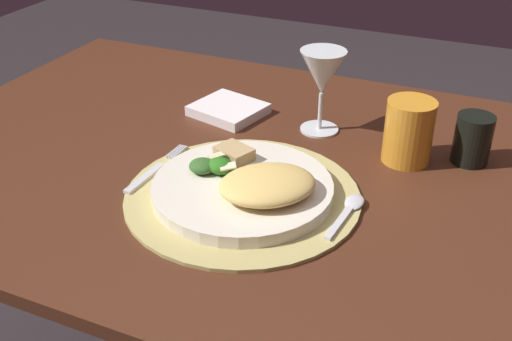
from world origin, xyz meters
name	(u,v)px	position (x,y,z in m)	size (l,w,h in m)	color
dining_table	(304,236)	(0.00, 0.00, 0.60)	(1.42, 0.83, 0.73)	#492415
placemat	(243,196)	(-0.06, -0.11, 0.73)	(0.35, 0.35, 0.01)	tan
dinner_plate	(243,189)	(-0.06, -0.11, 0.74)	(0.27, 0.27, 0.02)	white
pasta_serving	(267,184)	(-0.02, -0.12, 0.77)	(0.14, 0.11, 0.03)	#EAC268
salad_greens	(215,166)	(-0.12, -0.10, 0.76)	(0.09, 0.06, 0.02)	#336026
bread_piece	(234,153)	(-0.11, -0.05, 0.76)	(0.05, 0.04, 0.02)	tan
fork	(154,170)	(-0.22, -0.11, 0.73)	(0.02, 0.16, 0.00)	silver
spoon	(350,208)	(0.09, -0.09, 0.73)	(0.03, 0.12, 0.01)	silver
napkin	(228,110)	(-0.21, 0.14, 0.73)	(0.12, 0.11, 0.02)	white
wine_glass	(322,75)	(-0.03, 0.15, 0.83)	(0.08, 0.08, 0.15)	silver
amber_tumbler	(409,131)	(0.13, 0.10, 0.78)	(0.08, 0.08, 0.11)	orange
dark_tumbler	(473,139)	(0.23, 0.14, 0.77)	(0.06, 0.06, 0.08)	black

